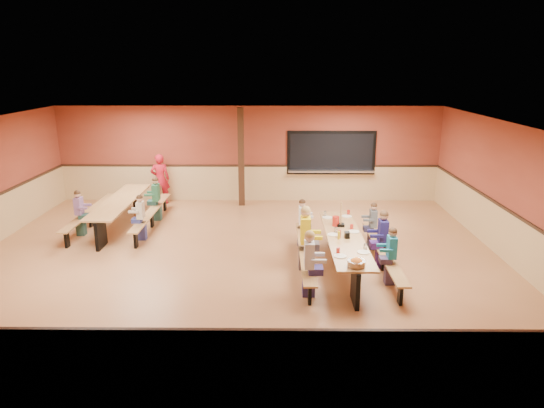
{
  "coord_description": "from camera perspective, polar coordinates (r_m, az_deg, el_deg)",
  "views": [
    {
      "loc": [
        0.88,
        -10.13,
        4.2
      ],
      "look_at": [
        0.78,
        0.5,
        1.15
      ],
      "focal_mm": 32.0,
      "sensor_mm": 36.0,
      "label": 1
    }
  ],
  "objects": [
    {
      "name": "standing_woman",
      "position": [
        15.5,
        -13.02,
        2.88
      ],
      "size": [
        0.64,
        0.48,
        1.58
      ],
      "primitive_type": "imported",
      "rotation": [
        0.0,
        0.0,
        3.33
      ],
      "color": "#A71322",
      "rests_on": "ground"
    },
    {
      "name": "seated_child_char_right",
      "position": [
        11.61,
        11.76,
        -2.6
      ],
      "size": [
        0.33,
        0.27,
        1.12
      ],
      "primitive_type": null,
      "color": "#4B5054",
      "rests_on": "ground"
    },
    {
      "name": "seated_child_grey_left",
      "position": [
        11.62,
        3.54,
        -2.22
      ],
      "size": [
        0.33,
        0.27,
        1.14
      ],
      "primitive_type": null,
      "color": "white",
      "rests_on": "ground"
    },
    {
      "name": "ground",
      "position": [
        11.0,
        -4.1,
        -6.47
      ],
      "size": [
        12.0,
        12.0,
        0.0
      ],
      "primitive_type": "plane",
      "color": "#955D38",
      "rests_on": "ground"
    },
    {
      "name": "punch_pitcher",
      "position": [
        10.9,
        7.51,
        -2.02
      ],
      "size": [
        0.16,
        0.16,
        0.22
      ],
      "primitive_type": "cylinder",
      "color": "red",
      "rests_on": "cafeteria_table_main"
    },
    {
      "name": "cafeteria_table_second",
      "position": [
        13.57,
        -17.41,
        -0.45
      ],
      "size": [
        1.91,
        3.7,
        0.74
      ],
      "color": "#A47541",
      "rests_on": "ground"
    },
    {
      "name": "seated_child_purple_sec",
      "position": [
        13.23,
        -21.7,
        -1.01
      ],
      "size": [
        0.35,
        0.28,
        1.16
      ],
      "primitive_type": null,
      "color": "slate",
      "rests_on": "ground"
    },
    {
      "name": "place_settings",
      "position": [
        10.27,
        8.57,
        -3.52
      ],
      "size": [
        0.65,
        3.3,
        0.11
      ],
      "primitive_type": null,
      "color": "beige",
      "rests_on": "cafeteria_table_main"
    },
    {
      "name": "chip_bowl",
      "position": [
        8.8,
        9.89,
        -6.84
      ],
      "size": [
        0.32,
        0.32,
        0.15
      ],
      "primitive_type": null,
      "color": "orange",
      "rests_on": "cafeteria_table_main"
    },
    {
      "name": "seated_child_white_left",
      "position": [
        9.12,
        4.38,
        -7.05
      ],
      "size": [
        0.4,
        0.32,
        1.27
      ],
      "primitive_type": null,
      "color": "silver",
      "rests_on": "ground"
    },
    {
      "name": "seated_child_navy_right",
      "position": [
        10.6,
        12.86,
        -4.11
      ],
      "size": [
        0.39,
        0.32,
        1.25
      ],
      "primitive_type": null,
      "color": "#1C1855",
      "rests_on": "ground"
    },
    {
      "name": "structural_post",
      "position": [
        14.81,
        -3.65,
        5.48
      ],
      "size": [
        0.18,
        0.18,
        3.0
      ],
      "primitive_type": "cube",
      "color": "black",
      "rests_on": "ground"
    },
    {
      "name": "seated_child_green_sec",
      "position": [
        13.89,
        -13.45,
        0.58
      ],
      "size": [
        0.37,
        0.3,
        1.21
      ],
      "primitive_type": null,
      "color": "#2C6C4C",
      "rests_on": "ground"
    },
    {
      "name": "condiment_mustard",
      "position": [
        10.1,
        7.87,
        -3.65
      ],
      "size": [
        0.06,
        0.06,
        0.17
      ],
      "primitive_type": "cylinder",
      "color": "yellow",
      "rests_on": "cafeteria_table_main"
    },
    {
      "name": "room_envelope",
      "position": [
        10.75,
        -4.18,
        -3.07
      ],
      "size": [
        12.04,
        10.04,
        3.02
      ],
      "color": "brown",
      "rests_on": "ground"
    },
    {
      "name": "seated_child_tan_sec",
      "position": [
        12.42,
        -15.16,
        -1.56
      ],
      "size": [
        0.33,
        0.27,
        1.14
      ],
      "primitive_type": null,
      "color": "beige",
      "rests_on": "ground"
    },
    {
      "name": "seated_adult_yellow",
      "position": [
        10.27,
        3.93,
        -4.04
      ],
      "size": [
        0.45,
        0.36,
        1.37
      ],
      "primitive_type": null,
      "color": "yellow",
      "rests_on": "ground"
    },
    {
      "name": "kitchen_pass_through",
      "position": [
        15.42,
        6.98,
        5.77
      ],
      "size": [
        2.78,
        0.28,
        1.38
      ],
      "color": "black",
      "rests_on": "ground"
    },
    {
      "name": "condiment_ketchup",
      "position": [
        10.18,
        7.95,
        -3.5
      ],
      "size": [
        0.06,
        0.06,
        0.17
      ],
      "primitive_type": "cylinder",
      "color": "#B2140F",
      "rests_on": "cafeteria_table_main"
    },
    {
      "name": "table_paddle",
      "position": [
        10.88,
        8.09,
        -1.92
      ],
      "size": [
        0.16,
        0.16,
        0.56
      ],
      "color": "black",
      "rests_on": "cafeteria_table_main"
    },
    {
      "name": "seated_child_teal_right",
      "position": [
        9.86,
        13.84,
        -6.01
      ],
      "size": [
        0.35,
        0.28,
        1.16
      ],
      "primitive_type": null,
      "color": "teal",
      "rests_on": "ground"
    },
    {
      "name": "napkin_dispenser",
      "position": [
        10.2,
        8.82,
        -3.62
      ],
      "size": [
        0.1,
        0.14,
        0.13
      ],
      "primitive_type": "cube",
      "color": "black",
      "rests_on": "cafeteria_table_main"
    },
    {
      "name": "cafeteria_table_main",
      "position": [
        10.36,
        8.51,
        -4.93
      ],
      "size": [
        1.91,
        3.7,
        0.74
      ],
      "color": "#A47541",
      "rests_on": "ground"
    }
  ]
}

